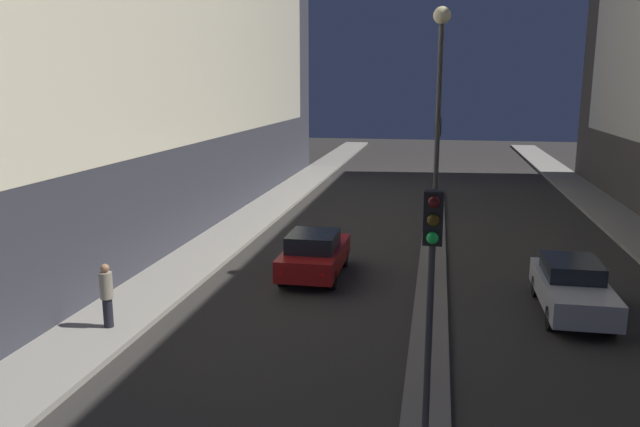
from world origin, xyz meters
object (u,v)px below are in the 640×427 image
object	(u,v)px
car_right_lane	(572,287)
pedestrian_on_left_sidewalk	(107,294)
traffic_light_near	(432,263)
street_lamp	(439,95)
car_left_lane	(314,254)
traffic_light_mid	(438,142)

from	to	relation	value
car_right_lane	pedestrian_on_left_sidewalk	xyz separation A→B (m)	(-12.11, -3.72, 0.30)
traffic_light_near	street_lamp	distance (m)	10.45
car_left_lane	pedestrian_on_left_sidewalk	bearing A→B (deg)	-127.26
pedestrian_on_left_sidewalk	traffic_light_near	bearing A→B (deg)	-25.18
pedestrian_on_left_sidewalk	traffic_light_mid	bearing A→B (deg)	65.07
traffic_light_near	traffic_light_mid	bearing A→B (deg)	90.00
street_lamp	traffic_light_mid	bearing A→B (deg)	90.00
car_right_lane	traffic_light_near	bearing A→B (deg)	-117.14
traffic_light_mid	pedestrian_on_left_sidewalk	size ratio (longest dim) A/B	2.68
traffic_light_mid	car_left_lane	distance (m)	12.89
traffic_light_mid	car_right_lane	bearing A→B (deg)	-74.44
pedestrian_on_left_sidewalk	street_lamp	bearing A→B (deg)	37.32
traffic_light_mid	car_left_lane	world-z (taller)	traffic_light_mid
car_right_lane	car_left_lane	bearing A→B (deg)	165.75
traffic_light_near	car_right_lane	bearing A→B (deg)	62.86
car_left_lane	street_lamp	bearing A→B (deg)	8.36
car_left_lane	car_right_lane	xyz separation A→B (m)	(7.78, -1.98, -0.02)
street_lamp	car_right_lane	world-z (taller)	street_lamp
traffic_light_mid	pedestrian_on_left_sidewalk	world-z (taller)	traffic_light_mid
traffic_light_mid	car_left_lane	size ratio (longest dim) A/B	1.12
car_right_lane	pedestrian_on_left_sidewalk	distance (m)	12.67
traffic_light_mid	car_right_lane	size ratio (longest dim) A/B	1.06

